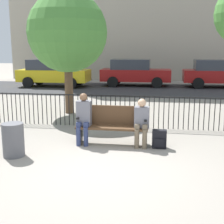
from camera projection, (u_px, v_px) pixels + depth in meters
name	position (u px, v px, depth m)	size (l,w,h in m)	color
ground_plane	(99.00, 170.00, 5.93)	(80.00, 80.00, 0.00)	gray
park_bench	(112.00, 124.00, 7.52)	(1.72, 0.45, 0.92)	#4C331E
seated_person_0	(84.00, 116.00, 7.46)	(0.34, 0.39, 1.24)	navy
seated_person_1	(141.00, 120.00, 7.26)	(0.34, 0.39, 1.14)	brown
backpack	(159.00, 139.00, 7.23)	(0.33, 0.21, 0.43)	black
fence_railing	(120.00, 109.00, 9.07)	(9.01, 0.03, 0.95)	black
tree_1	(67.00, 33.00, 10.64)	(2.74, 2.74, 4.19)	brown
street_surface	(140.00, 89.00, 17.55)	(24.00, 6.00, 0.01)	#333335
parked_car_0	(53.00, 73.00, 18.74)	(4.20, 1.94, 1.62)	yellow
parked_car_1	(218.00, 73.00, 18.30)	(4.20, 1.94, 1.62)	maroon
parked_car_2	(134.00, 72.00, 19.02)	(4.20, 1.94, 1.62)	maroon
trash_bin	(13.00, 140.00, 6.66)	(0.46, 0.46, 0.72)	#56565B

